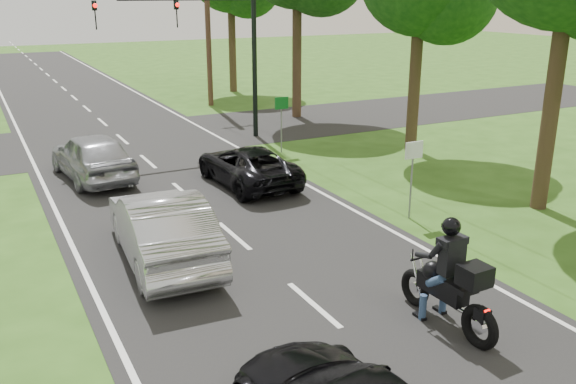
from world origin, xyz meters
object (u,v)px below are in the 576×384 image
object	(u,v)px
motorcycle_rider	(450,285)
dark_suv	(247,165)
traffic_signal	(211,38)
sign_white	(413,161)
silver_sedan	(162,227)
silver_suv	(92,156)
sign_green	(281,111)
utility_pole_far	(207,8)

from	to	relation	value
motorcycle_rider	dark_suv	distance (m)	9.66
traffic_signal	sign_white	bearing A→B (deg)	-82.95
silver_sedan	motorcycle_rider	bearing A→B (deg)	129.55
motorcycle_rider	sign_white	size ratio (longest dim) A/B	1.15
silver_suv	traffic_signal	distance (m)	7.21
traffic_signal	sign_green	size ratio (longest dim) A/B	3.00
dark_suv	sign_green	xyz separation A→B (m)	(2.82, 3.14, 0.98)
motorcycle_rider	traffic_signal	world-z (taller)	traffic_signal
silver_suv	sign_white	size ratio (longest dim) A/B	2.14
motorcycle_rider	utility_pole_far	distance (m)	24.59
utility_pole_far	sign_white	distance (m)	19.39
traffic_signal	utility_pole_far	bearing A→B (deg)	70.32
motorcycle_rider	utility_pole_far	xyz separation A→B (m)	(4.43, 23.81, 4.25)
silver_sedan	traffic_signal	xyz separation A→B (m)	(5.31, 10.62, 3.33)
traffic_signal	dark_suv	bearing A→B (deg)	-101.51
utility_pole_far	sign_green	bearing A→B (deg)	-96.73
dark_suv	sign_green	size ratio (longest dim) A/B	2.07
silver_suv	traffic_signal	size ratio (longest dim) A/B	0.71
traffic_signal	sign_green	xyz separation A→B (m)	(1.56, -3.02, -2.54)
traffic_signal	utility_pole_far	world-z (taller)	utility_pole_far
dark_suv	silver_sedan	size ratio (longest dim) A/B	0.91
sign_green	traffic_signal	bearing A→B (deg)	117.38
sign_white	utility_pole_far	bearing A→B (deg)	85.49
traffic_signal	sign_green	bearing A→B (deg)	-62.62
silver_sedan	silver_suv	world-z (taller)	silver_sedan
motorcycle_rider	silver_suv	world-z (taller)	motorcycle_rider
dark_suv	silver_sedan	bearing A→B (deg)	46.09
silver_suv	sign_green	xyz separation A→B (m)	(7.03, 0.28, 0.81)
sign_white	dark_suv	bearing A→B (deg)	118.31
dark_suv	sign_white	xyz separation A→B (m)	(2.62, -4.86, 0.98)
dark_suv	sign_green	distance (m)	4.33
dark_suv	utility_pole_far	size ratio (longest dim) A/B	0.44
utility_pole_far	motorcycle_rider	bearing A→B (deg)	-100.54
silver_suv	sign_white	distance (m)	10.34
silver_sedan	silver_suv	bearing A→B (deg)	-84.99
traffic_signal	sign_white	size ratio (longest dim) A/B	3.00
silver_suv	utility_pole_far	bearing A→B (deg)	-132.24
dark_suv	utility_pole_far	bearing A→B (deg)	-107.82
sign_white	sign_green	size ratio (longest dim) A/B	1.00
utility_pole_far	sign_white	bearing A→B (deg)	-94.51
motorcycle_rider	silver_suv	distance (m)	13.10
silver_sedan	traffic_signal	size ratio (longest dim) A/B	0.76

